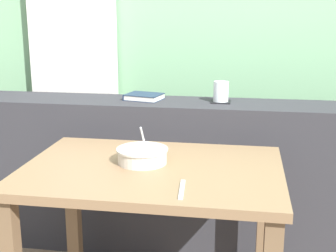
{
  "coord_description": "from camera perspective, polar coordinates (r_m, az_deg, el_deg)",
  "views": [
    {
      "loc": [
        0.3,
        -1.82,
        1.3
      ],
      "look_at": [
        -0.06,
        0.35,
        0.75
      ],
      "focal_mm": 50.08,
      "sensor_mm": 36.0,
      "label": 1
    }
  ],
  "objects": [
    {
      "name": "curtain_left_panel",
      "position": [
        3.04,
        -11.67,
        12.87
      ],
      "size": [
        0.56,
        0.06,
        2.5
      ],
      "primitive_type": "cube",
      "color": "silver",
      "rests_on": "ground"
    },
    {
      "name": "soup_bowl",
      "position": [
        1.89,
        -3.14,
        -3.6
      ],
      "size": [
        0.21,
        0.21,
        0.15
      ],
      "color": "beige",
      "rests_on": "breakfast_table"
    },
    {
      "name": "fork_utensil",
      "position": [
        1.62,
        1.71,
        -7.71
      ],
      "size": [
        0.03,
        0.17,
        0.01
      ],
      "primitive_type": "cube",
      "rotation": [
        0.0,
        0.0,
        0.08
      ],
      "color": "silver",
      "rests_on": "breakfast_table"
    },
    {
      "name": "juice_glass",
      "position": [
        2.43,
        6.46,
        4.09
      ],
      "size": [
        0.08,
        0.08,
        0.1
      ],
      "color": "white",
      "rests_on": "coaster_square"
    },
    {
      "name": "coaster_square",
      "position": [
        2.44,
        6.43,
        2.95
      ],
      "size": [
        0.1,
        0.1,
        0.0
      ],
      "primitive_type": "cube",
      "color": "black",
      "rests_on": "dark_console_ledge"
    },
    {
      "name": "breakfast_table",
      "position": [
        1.89,
        -1.93,
        -8.19
      ],
      "size": [
        1.02,
        0.71,
        0.7
      ],
      "color": "brown",
      "rests_on": "ground"
    },
    {
      "name": "closed_book",
      "position": [
        2.5,
        -2.95,
        3.58
      ],
      "size": [
        0.21,
        0.18,
        0.03
      ],
      "color": "#1E2D47",
      "rests_on": "dark_console_ledge"
    },
    {
      "name": "dark_console_ledge",
      "position": [
        2.55,
        2.12,
        -6.24
      ],
      "size": [
        2.8,
        0.33,
        0.83
      ],
      "primitive_type": "cube",
      "color": "#2D2D33",
      "rests_on": "ground"
    }
  ]
}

